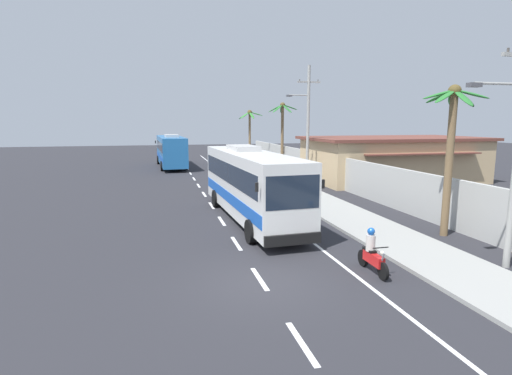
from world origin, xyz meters
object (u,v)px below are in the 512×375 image
at_px(motorcycle_beside_bus, 372,254).
at_px(palm_nearest, 451,134).
at_px(coach_bus_far_lane, 171,150).
at_px(palm_third, 250,125).
at_px(utility_pole_mid, 307,123).
at_px(roadside_building, 392,159).
at_px(coach_bus_foreground, 250,182).
at_px(pedestrian_near_kerb, 292,172).
at_px(palm_second, 282,124).

xyz_separation_m(motorcycle_beside_bus, palm_nearest, (5.56, 3.36, 3.98)).
distance_m(coach_bus_far_lane, palm_third, 9.75).
xyz_separation_m(utility_pole_mid, roadside_building, (8.16, 0.52, -3.14)).
bearing_deg(motorcycle_beside_bus, coach_bus_far_lane, 99.08).
xyz_separation_m(coach_bus_foreground, motorcycle_beside_bus, (2.35, -8.55, -1.36)).
bearing_deg(utility_pole_mid, palm_nearest, -87.29).
relative_size(pedestrian_near_kerb, palm_third, 0.27).
xyz_separation_m(palm_nearest, palm_third, (-1.81, 32.20, 0.09)).
height_order(coach_bus_foreground, utility_pole_mid, utility_pole_mid).
relative_size(motorcycle_beside_bus, palm_second, 0.27).
height_order(coach_bus_far_lane, motorcycle_beside_bus, coach_bus_far_lane).
height_order(coach_bus_foreground, roadside_building, coach_bus_foreground).
bearing_deg(palm_nearest, pedestrian_near_kerb, 97.01).
height_order(palm_nearest, palm_third, palm_nearest).
distance_m(palm_nearest, palm_third, 32.25).
distance_m(coach_bus_far_lane, roadside_building, 23.98).
bearing_deg(roadside_building, coach_bus_far_lane, 140.66).
xyz_separation_m(coach_bus_foreground, roadside_building, (15.33, 11.09, -0.07)).
height_order(motorcycle_beside_bus, palm_third, palm_third).
bearing_deg(coach_bus_far_lane, palm_nearest, -70.53).
bearing_deg(roadside_building, coach_bus_foreground, -144.10).
relative_size(palm_nearest, roadside_building, 0.45).
bearing_deg(palm_nearest, motorcycle_beside_bus, -148.82).
xyz_separation_m(motorcycle_beside_bus, palm_third, (3.75, 35.56, 4.07)).
bearing_deg(coach_bus_foreground, pedestrian_near_kerb, 60.76).
xyz_separation_m(coach_bus_foreground, palm_nearest, (7.91, -5.19, 2.61)).
xyz_separation_m(pedestrian_near_kerb, palm_second, (2.65, 11.31, 3.84)).
xyz_separation_m(coach_bus_far_lane, motorcycle_beside_bus, (5.57, -34.85, -1.31)).
xyz_separation_m(motorcycle_beside_bus, palm_second, (6.27, 30.51, 4.27)).
height_order(coach_bus_foreground, palm_third, palm_third).
bearing_deg(coach_bus_foreground, roadside_building, 35.90).
relative_size(coach_bus_far_lane, palm_nearest, 1.73).
distance_m(coach_bus_far_lane, palm_second, 12.95).
relative_size(motorcycle_beside_bus, palm_nearest, 0.29).
relative_size(coach_bus_foreground, coach_bus_far_lane, 1.04).
distance_m(palm_second, palm_third, 5.64).
relative_size(pedestrian_near_kerb, palm_second, 0.25).
relative_size(coach_bus_foreground, utility_pole_mid, 1.28).
bearing_deg(palm_nearest, roadside_building, 65.51).
xyz_separation_m(pedestrian_near_kerb, palm_third, (0.14, 16.36, 3.64)).
height_order(motorcycle_beside_bus, utility_pole_mid, utility_pole_mid).
height_order(coach_bus_far_lane, utility_pole_mid, utility_pole_mid).
height_order(palm_third, roadside_building, palm_third).
relative_size(pedestrian_near_kerb, utility_pole_mid, 0.19).
bearing_deg(pedestrian_near_kerb, roadside_building, -90.06).
xyz_separation_m(coach_bus_far_lane, palm_second, (11.84, -4.34, 2.96)).
xyz_separation_m(coach_bus_foreground, palm_third, (6.11, 27.01, 2.71)).
xyz_separation_m(motorcycle_beside_bus, utility_pole_mid, (4.81, 19.12, 4.43)).
bearing_deg(utility_pole_mid, pedestrian_near_kerb, 176.10).
distance_m(coach_bus_far_lane, pedestrian_near_kerb, 18.16).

